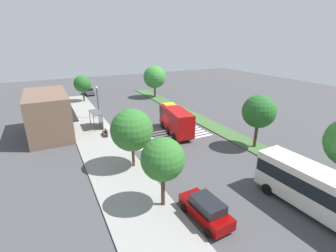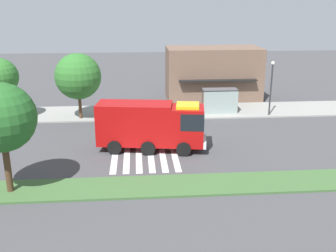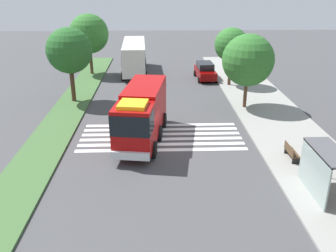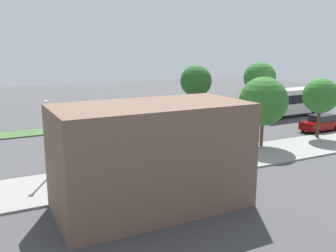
{
  "view_description": "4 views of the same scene",
  "coord_description": "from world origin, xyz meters",
  "px_view_note": "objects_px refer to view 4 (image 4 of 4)",
  "views": [
    {
      "loc": [
        -30.4,
        14.76,
        13.24
      ],
      "look_at": [
        -2.08,
        0.27,
        1.62
      ],
      "focal_mm": 25.98,
      "sensor_mm": 36.0,
      "label": 1
    },
    {
      "loc": [
        -2.45,
        -30.37,
        11.21
      ],
      "look_at": [
        0.13,
        0.99,
        1.16
      ],
      "focal_mm": 42.14,
      "sensor_mm": 36.0,
      "label": 2
    },
    {
      "loc": [
        22.56,
        -0.32,
        10.75
      ],
      "look_at": [
        -0.69,
        0.46,
        1.33
      ],
      "focal_mm": 39.22,
      "sensor_mm": 36.0,
      "label": 3
    },
    {
      "loc": [
        15.13,
        33.6,
        9.16
      ],
      "look_at": [
        -1.5,
        1.2,
        1.45
      ],
      "focal_mm": 40.39,
      "sensor_mm": 36.0,
      "label": 4
    }
  ],
  "objects_px": {
    "bus_stop_shelter": "(119,147)",
    "sidewalk_tree_far_west": "(320,96)",
    "transit_bus": "(289,101)",
    "parked_car_west": "(321,123)",
    "sidewalk_tree_west": "(263,101)",
    "median_tree_far_west": "(260,78)",
    "median_tree_west": "(196,81)",
    "street_lamp": "(48,131)",
    "bench_near_shelter": "(168,157)",
    "fire_truck": "(154,115)"
  },
  "relations": [
    {
      "from": "bus_stop_shelter",
      "to": "street_lamp",
      "type": "height_order",
      "value": "street_lamp"
    },
    {
      "from": "sidewalk_tree_far_west",
      "to": "sidewalk_tree_west",
      "type": "height_order",
      "value": "sidewalk_tree_west"
    },
    {
      "from": "sidewalk_tree_far_west",
      "to": "median_tree_far_west",
      "type": "bearing_deg",
      "value": -109.5
    },
    {
      "from": "transit_bus",
      "to": "median_tree_west",
      "type": "height_order",
      "value": "median_tree_west"
    },
    {
      "from": "transit_bus",
      "to": "median_tree_far_west",
      "type": "bearing_deg",
      "value": 97.33
    },
    {
      "from": "bus_stop_shelter",
      "to": "transit_bus",
      "type": "bearing_deg",
      "value": -158.19
    },
    {
      "from": "parked_car_west",
      "to": "median_tree_far_west",
      "type": "xyz_separation_m",
      "value": [
        -2.52,
        -13.23,
        3.84
      ]
    },
    {
      "from": "street_lamp",
      "to": "sidewalk_tree_west",
      "type": "bearing_deg",
      "value": 178.79
    },
    {
      "from": "median_tree_far_west",
      "to": "median_tree_west",
      "type": "height_order",
      "value": "median_tree_far_west"
    },
    {
      "from": "median_tree_far_west",
      "to": "median_tree_west",
      "type": "distance_m",
      "value": 10.47
    },
    {
      "from": "median_tree_west",
      "to": "fire_truck",
      "type": "bearing_deg",
      "value": 36.05
    },
    {
      "from": "sidewalk_tree_far_west",
      "to": "bus_stop_shelter",
      "type": "bearing_deg",
      "value": 1.82
    },
    {
      "from": "transit_bus",
      "to": "sidewalk_tree_far_west",
      "type": "height_order",
      "value": "sidewalk_tree_far_west"
    },
    {
      "from": "median_tree_west",
      "to": "sidewalk_tree_west",
      "type": "bearing_deg",
      "value": 81.61
    },
    {
      "from": "fire_truck",
      "to": "street_lamp",
      "type": "relative_size",
      "value": 1.59
    },
    {
      "from": "transit_bus",
      "to": "bench_near_shelter",
      "type": "height_order",
      "value": "transit_bus"
    },
    {
      "from": "parked_car_west",
      "to": "bus_stop_shelter",
      "type": "xyz_separation_m",
      "value": [
        24.27,
        2.88,
        0.94
      ]
    },
    {
      "from": "transit_bus",
      "to": "sidewalk_tree_far_west",
      "type": "relative_size",
      "value": 1.71
    },
    {
      "from": "transit_bus",
      "to": "median_tree_far_west",
      "type": "height_order",
      "value": "median_tree_far_west"
    },
    {
      "from": "parked_car_west",
      "to": "transit_bus",
      "type": "bearing_deg",
      "value": -115.15
    },
    {
      "from": "sidewalk_tree_far_west",
      "to": "median_tree_west",
      "type": "bearing_deg",
      "value": -72.05
    },
    {
      "from": "transit_bus",
      "to": "bus_stop_shelter",
      "type": "xyz_separation_m",
      "value": [
        27.63,
        11.06,
        -0.27
      ]
    },
    {
      "from": "median_tree_far_west",
      "to": "transit_bus",
      "type": "bearing_deg",
      "value": 99.39
    },
    {
      "from": "bus_stop_shelter",
      "to": "street_lamp",
      "type": "relative_size",
      "value": 0.65
    },
    {
      "from": "transit_bus",
      "to": "median_tree_west",
      "type": "relative_size",
      "value": 1.53
    },
    {
      "from": "bus_stop_shelter",
      "to": "fire_truck",
      "type": "bearing_deg",
      "value": -127.32
    },
    {
      "from": "bench_near_shelter",
      "to": "sidewalk_tree_far_west",
      "type": "height_order",
      "value": "sidewalk_tree_far_west"
    },
    {
      "from": "parked_car_west",
      "to": "transit_bus",
      "type": "distance_m",
      "value": 8.92
    },
    {
      "from": "transit_bus",
      "to": "median_tree_far_west",
      "type": "xyz_separation_m",
      "value": [
        0.84,
        -5.06,
        2.63
      ]
    },
    {
      "from": "median_tree_west",
      "to": "transit_bus",
      "type": "bearing_deg",
      "value": 155.89
    },
    {
      "from": "transit_bus",
      "to": "street_lamp",
      "type": "height_order",
      "value": "street_lamp"
    },
    {
      "from": "sidewalk_tree_west",
      "to": "median_tree_west",
      "type": "xyz_separation_m",
      "value": [
        -2.28,
        -15.44,
        0.48
      ]
    },
    {
      "from": "fire_truck",
      "to": "parked_car_west",
      "type": "relative_size",
      "value": 1.81
    },
    {
      "from": "sidewalk_tree_west",
      "to": "fire_truck",
      "type": "bearing_deg",
      "value": -52.43
    },
    {
      "from": "fire_truck",
      "to": "sidewalk_tree_west",
      "type": "relative_size",
      "value": 1.36
    },
    {
      "from": "fire_truck",
      "to": "street_lamp",
      "type": "xyz_separation_m",
      "value": [
        12.07,
        8.43,
        1.27
      ]
    },
    {
      "from": "bus_stop_shelter",
      "to": "sidewalk_tree_far_west",
      "type": "xyz_separation_m",
      "value": [
        -21.32,
        -0.68,
        2.46
      ]
    },
    {
      "from": "bus_stop_shelter",
      "to": "sidewalk_tree_west",
      "type": "relative_size",
      "value": 0.55
    },
    {
      "from": "fire_truck",
      "to": "median_tree_west",
      "type": "bearing_deg",
      "value": -135.53
    },
    {
      "from": "parked_car_west",
      "to": "transit_bus",
      "type": "relative_size",
      "value": 0.46
    },
    {
      "from": "sidewalk_tree_far_west",
      "to": "median_tree_far_west",
      "type": "height_order",
      "value": "median_tree_far_west"
    },
    {
      "from": "bus_stop_shelter",
      "to": "bench_near_shelter",
      "type": "xyz_separation_m",
      "value": [
        -4.0,
        -0.03,
        -1.3
      ]
    },
    {
      "from": "sidewalk_tree_west",
      "to": "median_tree_far_west",
      "type": "xyz_separation_m",
      "value": [
        -12.74,
        -15.44,
        0.5
      ]
    },
    {
      "from": "street_lamp",
      "to": "sidewalk_tree_far_west",
      "type": "xyz_separation_m",
      "value": [
        -26.14,
        0.4,
        0.96
      ]
    },
    {
      "from": "median_tree_far_west",
      "to": "parked_car_west",
      "type": "bearing_deg",
      "value": 79.21
    },
    {
      "from": "street_lamp",
      "to": "median_tree_west",
      "type": "relative_size",
      "value": 0.81
    },
    {
      "from": "fire_truck",
      "to": "median_tree_west",
      "type": "distance_m",
      "value": 11.53
    },
    {
      "from": "bus_stop_shelter",
      "to": "median_tree_far_west",
      "type": "bearing_deg",
      "value": -148.97
    },
    {
      "from": "fire_truck",
      "to": "bus_stop_shelter",
      "type": "height_order",
      "value": "fire_truck"
    },
    {
      "from": "sidewalk_tree_far_west",
      "to": "sidewalk_tree_west",
      "type": "bearing_deg",
      "value": -0.0
    }
  ]
}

